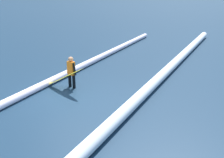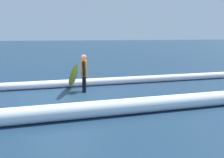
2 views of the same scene
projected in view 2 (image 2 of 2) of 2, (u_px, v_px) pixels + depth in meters
ground_plane at (62, 96)px, 9.43m from camera, size 183.42×183.42×0.00m
surfer at (84, 71)px, 10.11m from camera, size 0.27×0.58×1.42m
surfboard at (73, 77)px, 10.12m from camera, size 0.29×2.10×1.20m
wave_crest_foreground at (79, 83)px, 11.22m from camera, size 22.82×1.29×0.31m
wave_crest_midground at (156, 104)px, 7.57m from camera, size 24.29×1.74×0.44m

